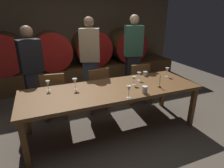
# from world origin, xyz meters

# --- Properties ---
(ground_plane) EXTENTS (8.57, 8.57, 0.00)m
(ground_plane) POSITION_xyz_m (0.00, 0.00, 0.00)
(ground_plane) COLOR brown
(back_wall) EXTENTS (6.59, 0.24, 2.75)m
(back_wall) POSITION_xyz_m (0.00, 3.00, 1.38)
(back_wall) COLOR brown
(back_wall) RESTS_ON ground
(barrel_shelf) EXTENTS (5.93, 0.90, 0.50)m
(barrel_shelf) POSITION_xyz_m (0.00, 2.45, 0.25)
(barrel_shelf) COLOR brown
(barrel_shelf) RESTS_ON ground
(wine_barrel_far_left) EXTENTS (0.93, 0.91, 0.93)m
(wine_barrel_far_left) POSITION_xyz_m (-1.55, 2.45, 0.96)
(wine_barrel_far_left) COLOR #513319
(wine_barrel_far_left) RESTS_ON barrel_shelf
(wine_barrel_center_left) EXTENTS (0.93, 0.91, 0.93)m
(wine_barrel_center_left) POSITION_xyz_m (-0.50, 2.45, 0.96)
(wine_barrel_center_left) COLOR brown
(wine_barrel_center_left) RESTS_ON barrel_shelf
(wine_barrel_center_right) EXTENTS (0.93, 0.91, 0.93)m
(wine_barrel_center_right) POSITION_xyz_m (0.53, 2.45, 0.96)
(wine_barrel_center_right) COLOR brown
(wine_barrel_center_right) RESTS_ON barrel_shelf
(wine_barrel_far_right) EXTENTS (0.93, 0.91, 0.93)m
(wine_barrel_far_right) POSITION_xyz_m (1.58, 2.45, 0.96)
(wine_barrel_far_right) COLOR brown
(wine_barrel_far_right) RESTS_ON barrel_shelf
(dining_table) EXTENTS (2.73, 0.92, 0.73)m
(dining_table) POSITION_xyz_m (0.16, -0.02, 0.67)
(dining_table) COLOR brown
(dining_table) RESTS_ON ground
(chair_left) EXTENTS (0.45, 0.45, 0.88)m
(chair_left) POSITION_xyz_m (-0.66, 0.71, 0.49)
(chair_left) COLOR brown
(chair_left) RESTS_ON ground
(chair_center) EXTENTS (0.45, 0.45, 0.88)m
(chair_center) POSITION_xyz_m (0.12, 0.69, 0.49)
(chair_center) COLOR brown
(chair_center) RESTS_ON ground
(chair_right) EXTENTS (0.42, 0.42, 0.88)m
(chair_right) POSITION_xyz_m (1.02, 0.69, 0.49)
(chair_right) COLOR brown
(chair_right) RESTS_ON ground
(guest_left) EXTENTS (0.43, 0.34, 1.63)m
(guest_left) POSITION_xyz_m (-0.97, 1.11, 0.84)
(guest_left) COLOR black
(guest_left) RESTS_ON ground
(guest_center) EXTENTS (0.44, 0.36, 1.77)m
(guest_center) POSITION_xyz_m (0.12, 1.06, 0.91)
(guest_center) COLOR #33384C
(guest_center) RESTS_ON ground
(guest_right) EXTENTS (0.42, 0.31, 1.80)m
(guest_right) POSITION_xyz_m (1.16, 1.19, 0.93)
(guest_right) COLOR black
(guest_right) RESTS_ON ground
(candle_center) EXTENTS (0.05, 0.05, 0.21)m
(candle_center) POSITION_xyz_m (0.86, -0.25, 0.79)
(candle_center) COLOR olive
(candle_center) RESTS_ON dining_table
(wine_glass_far_left) EXTENTS (0.06, 0.06, 0.15)m
(wine_glass_far_left) POSITION_xyz_m (-0.76, 0.27, 0.84)
(wine_glass_far_left) COLOR silver
(wine_glass_far_left) RESTS_ON dining_table
(wine_glass_left) EXTENTS (0.08, 0.08, 0.17)m
(wine_glass_left) POSITION_xyz_m (-0.38, 0.16, 0.86)
(wine_glass_left) COLOR silver
(wine_glass_left) RESTS_ON dining_table
(wine_glass_center_left) EXTENTS (0.06, 0.06, 0.18)m
(wine_glass_center_left) POSITION_xyz_m (0.24, -0.42, 0.86)
(wine_glass_center_left) COLOR silver
(wine_glass_center_left) RESTS_ON dining_table
(wine_glass_center_right) EXTENTS (0.07, 0.07, 0.15)m
(wine_glass_center_right) POSITION_xyz_m (0.54, -0.02, 0.84)
(wine_glass_center_right) COLOR silver
(wine_glass_center_right) RESTS_ON dining_table
(wine_glass_right) EXTENTS (0.07, 0.07, 0.15)m
(wine_glass_right) POSITION_xyz_m (0.72, 0.15, 0.84)
(wine_glass_right) COLOR white
(wine_glass_right) RESTS_ON dining_table
(wine_glass_far_right) EXTENTS (0.07, 0.07, 0.17)m
(wine_glass_far_right) POSITION_xyz_m (1.30, 0.14, 0.86)
(wine_glass_far_right) COLOR white
(wine_glass_far_right) RESTS_ON dining_table
(cup_left) EXTENTS (0.08, 0.08, 0.10)m
(cup_left) POSITION_xyz_m (0.53, -0.36, 0.79)
(cup_left) COLOR white
(cup_left) RESTS_ON dining_table
(cup_right) EXTENTS (0.08, 0.08, 0.08)m
(cup_right) POSITION_xyz_m (0.96, 0.32, 0.78)
(cup_right) COLOR silver
(cup_right) RESTS_ON dining_table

